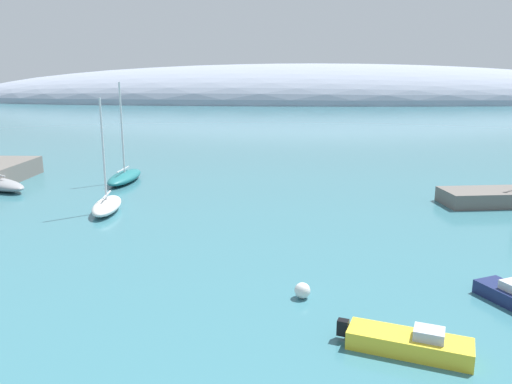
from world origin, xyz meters
TOP-DOWN VIEW (x-y plane):
  - distant_ridge at (17.05, 198.88)m, footprint 287.73×71.26m
  - sailboat_teal_mid_mooring at (-12.87, 39.09)m, footprint 2.61×7.46m
  - sailboat_white_end_of_line at (-11.02, 27.93)m, footprint 2.47×5.80m
  - motorboat_yellow_outer at (7.04, 8.21)m, footprint 5.07×2.92m
  - mooring_buoy_white at (3.24, 12.91)m, footprint 0.76×0.76m

SIDE VIEW (x-z plane):
  - distant_ridge at x=17.05m, z-range -14.80..14.80m
  - mooring_buoy_white at x=3.24m, z-range 0.00..0.76m
  - motorboat_yellow_outer at x=7.04m, z-range -0.16..0.95m
  - sailboat_white_end_of_line at x=-11.02m, z-range -3.80..4.92m
  - sailboat_teal_mid_mooring at x=-12.87m, z-range -4.27..5.43m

